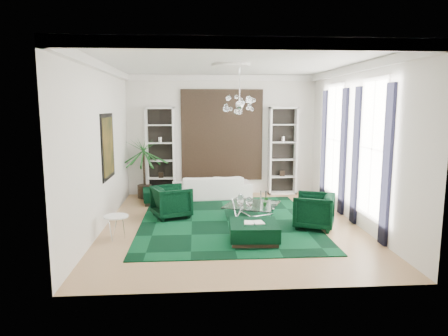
{
  "coord_description": "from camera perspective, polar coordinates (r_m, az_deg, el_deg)",
  "views": [
    {
      "loc": [
        -0.83,
        -9.27,
        2.82
      ],
      "look_at": [
        -0.14,
        0.5,
        1.3
      ],
      "focal_mm": 32.0,
      "sensor_mm": 36.0,
      "label": 1
    }
  ],
  "objects": [
    {
      "name": "curtain_far_a",
      "position": [
        10.75,
        16.64,
        2.19
      ],
      "size": [
        0.07,
        0.3,
        3.25
      ],
      "primitive_type": "cube",
      "color": "black",
      "rests_on": "floor"
    },
    {
      "name": "curtain_near_a",
      "position": [
        8.56,
        22.26,
        0.3
      ],
      "size": [
        0.07,
        0.3,
        3.25
      ],
      "primitive_type": "cube",
      "color": "black",
      "rests_on": "floor"
    },
    {
      "name": "shelving_right",
      "position": [
        12.96,
        8.39,
        2.43
      ],
      "size": [
        0.9,
        0.38,
        2.8
      ],
      "primitive_type": null,
      "color": "white",
      "rests_on": "floor"
    },
    {
      "name": "painting",
      "position": [
        10.15,
        -16.2,
        2.98
      ],
      "size": [
        0.04,
        1.3,
        1.6
      ],
      "primitive_type": "cube",
      "color": "black",
      "rests_on": "wall_left"
    },
    {
      "name": "armchair_right",
      "position": [
        9.58,
        12.71,
        -5.99
      ],
      "size": [
        1.16,
        1.15,
        0.81
      ],
      "primitive_type": "imported",
      "rotation": [
        0.0,
        0.0,
        -1.97
      ],
      "color": "black",
      "rests_on": "floor"
    },
    {
      "name": "tapestry",
      "position": [
        12.79,
        -0.29,
        4.69
      ],
      "size": [
        2.5,
        0.06,
        2.8
      ],
      "primitive_type": "cube",
      "color": "black",
      "rests_on": "wall_back"
    },
    {
      "name": "book",
      "position": [
        8.46,
        4.28,
        -7.73
      ],
      "size": [
        0.42,
        0.28,
        0.03
      ],
      "primitive_type": "cube",
      "color": "white",
      "rests_on": "ottoman_front"
    },
    {
      "name": "wall_left",
      "position": [
        9.57,
        -17.2,
        2.9
      ],
      "size": [
        0.02,
        7.0,
        3.8
      ],
      "primitive_type": "cube",
      "color": "silver",
      "rests_on": "ground"
    },
    {
      "name": "ottoman_side",
      "position": [
        11.94,
        -9.28,
        -3.98
      ],
      "size": [
        1.03,
        1.03,
        0.4
      ],
      "primitive_type": "cube",
      "rotation": [
        0.0,
        0.0,
        0.15
      ],
      "color": "black",
      "rests_on": "floor"
    },
    {
      "name": "window_far",
      "position": [
        11.46,
        15.49,
        3.89
      ],
      "size": [
        0.03,
        1.1,
        2.9
      ],
      "primitive_type": "cube",
      "color": "white",
      "rests_on": "wall_right"
    },
    {
      "name": "wall_front",
      "position": [
        5.89,
        4.13,
        -0.19
      ],
      "size": [
        6.0,
        0.02,
        3.8
      ],
      "primitive_type": "cube",
      "color": "silver",
      "rests_on": "ground"
    },
    {
      "name": "wall_right",
      "position": [
        10.08,
        18.43,
        3.12
      ],
      "size": [
        0.02,
        7.0,
        3.8
      ],
      "primitive_type": "cube",
      "color": "silver",
      "rests_on": "ground"
    },
    {
      "name": "ottoman_front",
      "position": [
        8.52,
        4.27,
        -9.11
      ],
      "size": [
        1.06,
        1.06,
        0.4
      ],
      "primitive_type": "cube",
      "rotation": [
        0.0,
        0.0,
        -0.06
      ],
      "color": "black",
      "rests_on": "floor"
    },
    {
      "name": "sofa",
      "position": [
        12.36,
        -1.76,
        -2.72
      ],
      "size": [
        2.47,
        1.16,
        0.7
      ],
      "primitive_type": "imported",
      "rotation": [
        0.0,
        0.0,
        3.24
      ],
      "color": "white",
      "rests_on": "floor"
    },
    {
      "name": "coffee_table",
      "position": [
        10.04,
        3.97,
        -6.3
      ],
      "size": [
        1.58,
        1.58,
        0.41
      ],
      "primitive_type": null,
      "rotation": [
        0.0,
        0.0,
        -0.42
      ],
      "color": "white",
      "rests_on": "floor"
    },
    {
      "name": "ceiling",
      "position": [
        9.36,
        1.13,
        14.88
      ],
      "size": [
        6.0,
        7.0,
        0.02
      ],
      "primitive_type": "cube",
      "color": "white",
      "rests_on": "ground"
    },
    {
      "name": "floor",
      "position": [
        9.73,
        1.06,
        -8.1
      ],
      "size": [
        6.0,
        7.0,
        0.02
      ],
      "primitive_type": "cube",
      "color": "tan",
      "rests_on": "ground"
    },
    {
      "name": "window_near",
      "position": [
        9.25,
        20.42,
        2.55
      ],
      "size": [
        0.03,
        1.1,
        2.9
      ],
      "primitive_type": "cube",
      "color": "white",
      "rests_on": "wall_right"
    },
    {
      "name": "curtain_near_b",
      "position": [
        9.97,
        18.33,
        1.63
      ],
      "size": [
        0.07,
        0.3,
        3.25
      ],
      "primitive_type": "cube",
      "color": "black",
      "rests_on": "floor"
    },
    {
      "name": "palm",
      "position": [
        12.51,
        -11.39,
        1.2
      ],
      "size": [
        1.87,
        1.87,
        2.4
      ],
      "primitive_type": null,
      "rotation": [
        0.0,
        0.0,
        0.3
      ],
      "color": "#19591E",
      "rests_on": "floor"
    },
    {
      "name": "table_plant",
      "position": [
        9.77,
        5.94,
        -4.78
      ],
      "size": [
        0.16,
        0.15,
        0.24
      ],
      "primitive_type": "imported",
      "rotation": [
        0.0,
        0.0,
        -0.34
      ],
      "color": "#19591E",
      "rests_on": "coffee_table"
    },
    {
      "name": "shelving_left",
      "position": [
        12.71,
        -9.06,
        2.29
      ],
      "size": [
        0.9,
        0.38,
        2.8
      ],
      "primitive_type": null,
      "color": "white",
      "rests_on": "floor"
    },
    {
      "name": "side_table",
      "position": [
        8.93,
        -15.11,
        -8.24
      ],
      "size": [
        0.61,
        0.61,
        0.5
      ],
      "primitive_type": "cylinder",
      "rotation": [
        0.0,
        0.0,
        -0.2
      ],
      "color": "white",
      "rests_on": "floor"
    },
    {
      "name": "chandelier",
      "position": [
        9.72,
        2.23,
        8.98
      ],
      "size": [
        0.97,
        0.97,
        0.72
      ],
      "primitive_type": null,
      "rotation": [
        0.0,
        0.0,
        0.24
      ],
      "color": "white",
      "rests_on": "ceiling"
    },
    {
      "name": "rug",
      "position": [
        9.95,
        0.45,
        -7.59
      ],
      "size": [
        4.2,
        5.0,
        0.02
      ],
      "primitive_type": "cube",
      "color": "black",
      "rests_on": "floor"
    },
    {
      "name": "crown_molding",
      "position": [
        9.35,
        1.12,
        14.21
      ],
      "size": [
        6.0,
        7.0,
        0.18
      ],
      "primitive_type": null,
      "color": "white",
      "rests_on": "ceiling"
    },
    {
      "name": "ceiling_medallion",
      "position": [
        9.65,
        0.96,
        14.46
      ],
      "size": [
        0.9,
        0.9,
        0.05
      ],
      "primitive_type": "cylinder",
      "color": "white",
      "rests_on": "ceiling"
    },
    {
      "name": "armchair_left",
      "position": [
        10.32,
        -7.5,
        -4.79
      ],
      "size": [
        1.16,
        1.14,
        0.81
      ],
      "primitive_type": "imported",
      "rotation": [
        0.0,
        0.0,
        1.96
      ],
      "color": "black",
      "rests_on": "floor"
    },
    {
      "name": "wall_back",
      "position": [
        12.84,
        -0.31,
        4.7
      ],
      "size": [
        6.0,
        0.02,
        3.8
      ],
      "primitive_type": "cube",
      "color": "silver",
      "rests_on": "ground"
    },
    {
      "name": "curtain_far_b",
      "position": [
        12.21,
        14.07,
        3.05
      ],
      "size": [
        0.07,
        0.3,
        3.25
      ],
      "primitive_type": "cube",
      "color": "black",
      "rests_on": "floor"
    }
  ]
}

